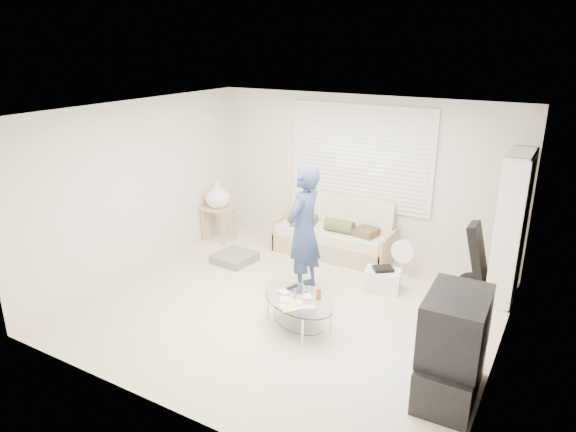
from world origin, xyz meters
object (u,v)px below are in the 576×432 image
Objects in this scene: futon_sofa at (334,236)px; coffee_table at (299,305)px; bookshelf at (510,228)px; tv_unit at (453,347)px.

futon_sofa reaches higher than coffee_table.
bookshelf reaches higher than coffee_table.
coffee_table is at bearing -75.16° from futon_sofa.
futon_sofa is 2.67m from bookshelf.
futon_sofa is 1.77× the size of tv_unit.
bookshelf is at bearing 86.99° from tv_unit.
tv_unit is (2.44, -2.58, 0.21)m from futon_sofa.
bookshelf is 1.63× the size of coffee_table.
bookshelf is 1.86× the size of tv_unit.
futon_sofa is 3.56m from tv_unit.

